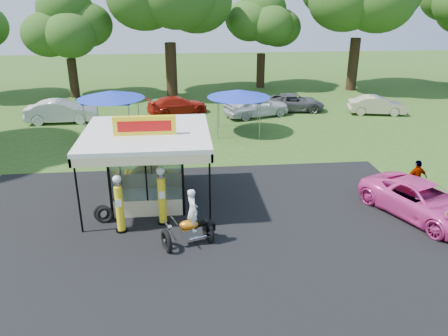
{
  "coord_description": "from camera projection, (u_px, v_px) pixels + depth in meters",
  "views": [
    {
      "loc": [
        -0.46,
        -13.27,
        8.83
      ],
      "look_at": [
        1.27,
        4.0,
        1.94
      ],
      "focal_mm": 35.0,
      "sensor_mm": 36.0,
      "label": 1
    }
  ],
  "objects": [
    {
      "name": "gas_station_kiosk",
      "position": [
        149.0,
        166.0,
        19.34
      ],
      "size": [
        5.4,
        5.4,
        4.18
      ],
      "color": "white",
      "rests_on": "ground"
    },
    {
      "name": "gas_pump_left",
      "position": [
        119.0,
        205.0,
        17.05
      ],
      "size": [
        0.46,
        0.46,
        2.47
      ],
      "color": "black",
      "rests_on": "ground"
    },
    {
      "name": "gas_pump_right",
      "position": [
        162.0,
        197.0,
        17.66
      ],
      "size": [
        0.47,
        0.47,
        2.54
      ],
      "color": "black",
      "rests_on": "ground"
    },
    {
      "name": "tent_west",
      "position": [
        111.0,
        95.0,
        28.41
      ],
      "size": [
        4.38,
        4.38,
        3.06
      ],
      "rotation": [
        0.0,
        0.0,
        -0.12
      ],
      "color": "gray",
      "rests_on": "ground"
    },
    {
      "name": "spare_tires",
      "position": [
        104.0,
        214.0,
        18.12
      ],
      "size": [
        0.87,
        0.52,
        0.75
      ],
      "rotation": [
        0.0,
        0.0,
        -0.03
      ],
      "color": "black",
      "rests_on": "ground"
    },
    {
      "name": "pink_sedan",
      "position": [
        422.0,
        201.0,
        18.42
      ],
      "size": [
        4.42,
        5.93,
        1.5
      ],
      "primitive_type": "imported",
      "rotation": [
        0.0,
        0.0,
        0.41
      ],
      "color": "#F241A4",
      "rests_on": "ground"
    },
    {
      "name": "kiosk_car",
      "position": [
        153.0,
        174.0,
        21.86
      ],
      "size": [
        2.82,
        1.13,
        0.96
      ],
      "primitive_type": "imported",
      "rotation": [
        0.0,
        0.0,
        1.57
      ],
      "color": "yellow",
      "rests_on": "ground"
    },
    {
      "name": "asphalt_apron",
      "position": [
        197.0,
        232.0,
        17.41
      ],
      "size": [
        20.0,
        14.0,
        0.04
      ],
      "primitive_type": "cube",
      "color": "black",
      "rests_on": "ground"
    },
    {
      "name": "motorcycle",
      "position": [
        191.0,
        223.0,
        16.27
      ],
      "size": [
        2.09,
        1.51,
        2.37
      ],
      "rotation": [
        0.0,
        0.0,
        0.35
      ],
      "color": "black",
      "rests_on": "ground"
    },
    {
      "name": "spectator_east_b",
      "position": [
        417.0,
        179.0,
        20.26
      ],
      "size": [
        1.09,
        0.55,
        1.79
      ],
      "primitive_type": "imported",
      "rotation": [
        0.0,
        0.0,
        3.25
      ],
      "color": "gray",
      "rests_on": "ground"
    },
    {
      "name": "bg_car_e",
      "position": [
        377.0,
        105.0,
        34.51
      ],
      "size": [
        4.57,
        2.33,
        1.44
      ],
      "primitive_type": "imported",
      "rotation": [
        0.0,
        0.0,
        1.38
      ],
      "color": "#BDAF90",
      "rests_on": "ground"
    },
    {
      "name": "bg_car_b",
      "position": [
        177.0,
        105.0,
        34.63
      ],
      "size": [
        5.18,
        3.46,
        1.39
      ],
      "primitive_type": "imported",
      "rotation": [
        0.0,
        0.0,
        1.92
      ],
      "color": "#A5190C",
      "rests_on": "ground"
    },
    {
      "name": "oak_far_d",
      "position": [
        262.0,
        26.0,
        42.77
      ],
      "size": [
        7.86,
        7.86,
        9.36
      ],
      "color": "black",
      "rests_on": "ground"
    },
    {
      "name": "oak_far_b",
      "position": [
        67.0,
        28.0,
        38.34
      ],
      "size": [
        8.11,
        8.11,
        9.67
      ],
      "color": "black",
      "rests_on": "ground"
    },
    {
      "name": "bg_car_c",
      "position": [
        256.0,
        105.0,
        33.82
      ],
      "size": [
        5.49,
        3.58,
        1.74
      ],
      "primitive_type": "imported",
      "rotation": [
        0.0,
        0.0,
        1.9
      ],
      "color": "silver",
      "rests_on": "ground"
    },
    {
      "name": "bg_car_a",
      "position": [
        61.0,
        111.0,
        32.22
      ],
      "size": [
        5.11,
        1.99,
        1.66
      ],
      "primitive_type": "imported",
      "rotation": [
        0.0,
        0.0,
        1.62
      ],
      "color": "silver",
      "rests_on": "ground"
    },
    {
      "name": "tent_east",
      "position": [
        239.0,
        94.0,
        29.15
      ],
      "size": [
        4.25,
        4.25,
        2.97
      ],
      "rotation": [
        0.0,
        0.0,
        -0.12
      ],
      "color": "gray",
      "rests_on": "ground"
    },
    {
      "name": "ground",
      "position": [
        200.0,
        261.0,
        15.57
      ],
      "size": [
        120.0,
        120.0,
        0.0
      ],
      "primitive_type": "plane",
      "color": "#314D18",
      "rests_on": "ground"
    },
    {
      "name": "bg_car_d",
      "position": [
        294.0,
        102.0,
        35.53
      ],
      "size": [
        5.11,
        2.65,
        1.38
      ],
      "primitive_type": "imported",
      "rotation": [
        0.0,
        0.0,
        1.5
      ],
      "color": "#4C4C4E",
      "rests_on": "ground"
    }
  ]
}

